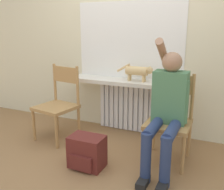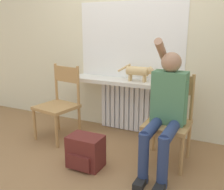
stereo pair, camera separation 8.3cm
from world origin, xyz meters
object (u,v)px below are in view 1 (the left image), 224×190
chair_left (58,103)px  chair_right (169,119)px  cat (138,71)px  person (167,106)px  backpack (87,152)px

chair_left → chair_right: (1.41, 0.00, 0.00)m
cat → chair_right: bearing=-42.8°
person → chair_left: bearing=174.3°
chair_right → cat: 0.81m
chair_left → chair_right: same height
chair_left → cat: (0.90, 0.48, 0.40)m
chair_right → person: bearing=-90.0°
cat → person: bearing=-50.2°
cat → backpack: 1.23m
chair_right → cat: cat is taller
cat → backpack: size_ratio=1.36×
person → cat: person is taller
person → backpack: person is taller
person → backpack: (-0.72, -0.37, -0.48)m
chair_right → backpack: size_ratio=2.66×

